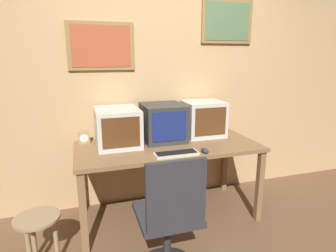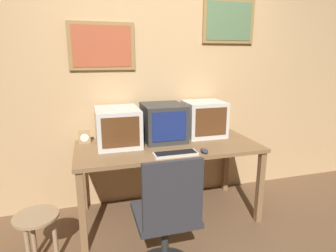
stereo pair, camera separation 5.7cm
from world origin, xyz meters
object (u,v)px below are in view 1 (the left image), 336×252
at_px(office_chair, 170,225).
at_px(monitor_right, 203,119).
at_px(desk_clock, 84,137).
at_px(mouse_near_keyboard, 205,151).
at_px(monitor_left, 117,127).
at_px(monitor_center, 163,122).
at_px(side_stool, 38,228).
at_px(keyboard_main, 176,154).

bearing_deg(office_chair, monitor_right, 55.21).
xyz_separation_m(desk_clock, office_chair, (0.53, -1.07, -0.39)).
distance_m(monitor_right, mouse_near_keyboard, 0.58).
height_order(monitor_left, mouse_near_keyboard, monitor_left).
relative_size(monitor_left, office_chair, 0.51).
distance_m(monitor_center, side_stool, 1.41).
distance_m(mouse_near_keyboard, side_stool, 1.46).
bearing_deg(monitor_left, desk_clock, 155.83).
bearing_deg(monitor_left, side_stool, -142.37).
relative_size(monitor_left, desk_clock, 4.01).
relative_size(monitor_left, monitor_right, 1.19).
bearing_deg(office_chair, mouse_near_keyboard, 44.90).
distance_m(monitor_right, side_stool, 1.81).
bearing_deg(office_chair, monitor_center, 76.39).
relative_size(mouse_near_keyboard, office_chair, 0.11).
relative_size(mouse_near_keyboard, side_stool, 0.25).
bearing_deg(monitor_left, monitor_center, 3.59).
bearing_deg(monitor_left, monitor_right, 3.77).
bearing_deg(keyboard_main, desk_clock, 141.97).
relative_size(mouse_near_keyboard, desk_clock, 0.87).
bearing_deg(side_stool, monitor_right, 20.29).
bearing_deg(keyboard_main, monitor_center, 87.89).
distance_m(desk_clock, side_stool, 0.91).
bearing_deg(mouse_near_keyboard, monitor_right, 67.64).
distance_m(monitor_center, desk_clock, 0.78).
height_order(mouse_near_keyboard, side_stool, mouse_near_keyboard).
xyz_separation_m(monitor_center, office_chair, (-0.23, -0.96, -0.51)).
relative_size(monitor_left, monitor_center, 1.10).
bearing_deg(monitor_right, monitor_center, -176.05).
relative_size(monitor_center, mouse_near_keyboard, 4.19).
bearing_deg(monitor_center, monitor_left, -176.41).
relative_size(keyboard_main, desk_clock, 3.14).
height_order(monitor_center, keyboard_main, monitor_center).
bearing_deg(desk_clock, office_chair, -63.60).
bearing_deg(mouse_near_keyboard, side_stool, -176.93).
relative_size(monitor_right, mouse_near_keyboard, 3.87).
distance_m(monitor_center, keyboard_main, 0.50).
xyz_separation_m(monitor_right, desk_clock, (-1.22, 0.08, -0.12)).
distance_m(monitor_left, monitor_center, 0.45).
xyz_separation_m(monitor_center, keyboard_main, (-0.02, -0.47, -0.17)).
height_order(monitor_right, office_chair, monitor_right).
bearing_deg(keyboard_main, office_chair, -113.81).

